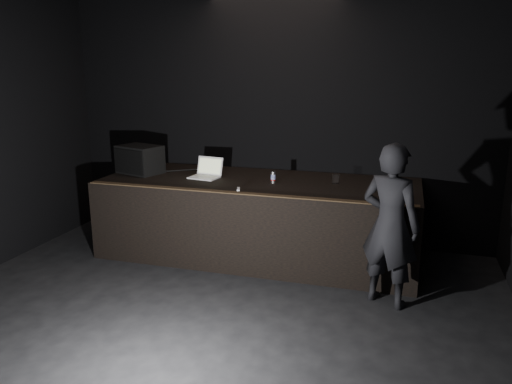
{
  "coord_description": "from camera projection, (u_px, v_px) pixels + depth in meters",
  "views": [
    {
      "loc": [
        1.76,
        -3.22,
        2.41
      ],
      "look_at": [
        0.1,
        2.3,
        0.96
      ],
      "focal_mm": 35.0,
      "sensor_mm": 36.0,
      "label": 1
    }
  ],
  "objects": [
    {
      "name": "riser_lip",
      "position": [
        241.0,
        193.0,
        5.7
      ],
      "size": [
        3.92,
        0.1,
        0.01
      ],
      "primitive_type": "cube",
      "color": "brown",
      "rests_on": "stage_riser"
    },
    {
      "name": "stage_monitor",
      "position": [
        140.0,
        159.0,
        6.76
      ],
      "size": [
        0.66,
        0.56,
        0.38
      ],
      "rotation": [
        0.0,
        0.0,
        -0.31
      ],
      "color": "black",
      "rests_on": "stage_riser"
    },
    {
      "name": "wii_remote",
      "position": [
        238.0,
        189.0,
        5.84
      ],
      "size": [
        0.07,
        0.14,
        0.03
      ],
      "primitive_type": "cube",
      "rotation": [
        0.0,
        0.0,
        0.29
      ],
      "color": "white",
      "rests_on": "stage_riser"
    },
    {
      "name": "room_walls",
      "position": [
        150.0,
        122.0,
        3.57
      ],
      "size": [
        6.1,
        7.1,
        3.52
      ],
      "color": "black",
      "rests_on": "ground"
    },
    {
      "name": "beer_can",
      "position": [
        273.0,
        177.0,
        6.19
      ],
      "size": [
        0.06,
        0.06,
        0.15
      ],
      "color": "silver",
      "rests_on": "stage_riser"
    },
    {
      "name": "laptop",
      "position": [
        207.0,
        172.0,
        6.53
      ],
      "size": [
        0.41,
        0.38,
        0.25
      ],
      "rotation": [
        0.0,
        0.0,
        -0.15
      ],
      "color": "white",
      "rests_on": "stage_riser"
    },
    {
      "name": "ground",
      "position": [
        163.0,
        370.0,
        4.07
      ],
      "size": [
        7.0,
        7.0,
        0.0
      ],
      "primitive_type": "plane",
      "color": "black",
      "rests_on": "ground"
    },
    {
      "name": "stage_riser",
      "position": [
        258.0,
        218.0,
        6.48
      ],
      "size": [
        4.0,
        1.5,
        1.0
      ],
      "primitive_type": "cube",
      "color": "black",
      "rests_on": "ground"
    },
    {
      "name": "cable",
      "position": [
        178.0,
        170.0,
        6.92
      ],
      "size": [
        0.83,
        0.58,
        0.02
      ],
      "primitive_type": "cylinder",
      "rotation": [
        0.0,
        1.57,
        0.6
      ],
      "color": "black",
      "rests_on": "stage_riser"
    },
    {
      "name": "plastic_cup",
      "position": [
        336.0,
        179.0,
        6.19
      ],
      "size": [
        0.09,
        0.09,
        0.11
      ],
      "primitive_type": "cylinder",
      "color": "white",
      "rests_on": "stage_riser"
    },
    {
      "name": "person",
      "position": [
        390.0,
        225.0,
        5.05
      ],
      "size": [
        0.73,
        0.62,
        1.7
      ],
      "primitive_type": "imported",
      "rotation": [
        0.0,
        0.0,
        2.73
      ],
      "color": "black",
      "rests_on": "ground"
    }
  ]
}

